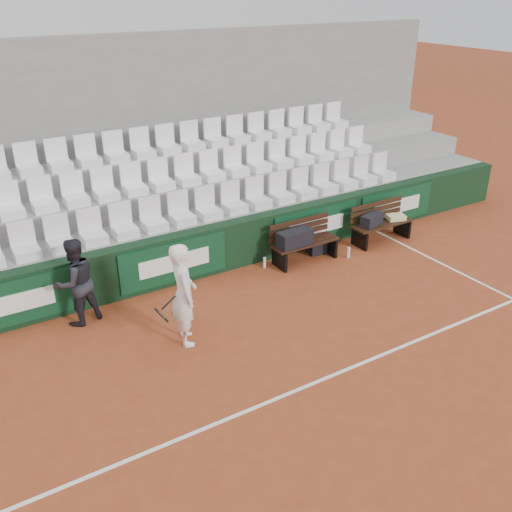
% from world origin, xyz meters
% --- Properties ---
extents(ground, '(80.00, 80.00, 0.00)m').
position_xyz_m(ground, '(0.00, 0.00, 0.00)').
color(ground, '#984122').
rests_on(ground, ground).
extents(court_baseline, '(18.00, 0.06, 0.01)m').
position_xyz_m(court_baseline, '(0.00, 0.00, 0.00)').
color(court_baseline, white).
rests_on(court_baseline, ground).
extents(back_barrier, '(18.00, 0.34, 1.00)m').
position_xyz_m(back_barrier, '(0.07, 3.99, 0.50)').
color(back_barrier, black).
rests_on(back_barrier, ground).
extents(grandstand_tier_front, '(18.00, 0.95, 1.00)m').
position_xyz_m(grandstand_tier_front, '(0.00, 4.62, 0.50)').
color(grandstand_tier_front, gray).
rests_on(grandstand_tier_front, ground).
extents(grandstand_tier_mid, '(18.00, 0.95, 1.45)m').
position_xyz_m(grandstand_tier_mid, '(0.00, 5.58, 0.72)').
color(grandstand_tier_mid, gray).
rests_on(grandstand_tier_mid, ground).
extents(grandstand_tier_back, '(18.00, 0.95, 1.90)m').
position_xyz_m(grandstand_tier_back, '(0.00, 6.53, 0.95)').
color(grandstand_tier_back, '#979794').
rests_on(grandstand_tier_back, ground).
extents(grandstand_rear_wall, '(18.00, 0.30, 4.40)m').
position_xyz_m(grandstand_rear_wall, '(0.00, 7.15, 2.20)').
color(grandstand_rear_wall, gray).
rests_on(grandstand_rear_wall, ground).
extents(seat_row_front, '(11.90, 0.44, 0.63)m').
position_xyz_m(seat_row_front, '(0.00, 4.45, 1.31)').
color(seat_row_front, white).
rests_on(seat_row_front, grandstand_tier_front).
extents(seat_row_mid, '(11.90, 0.44, 0.63)m').
position_xyz_m(seat_row_mid, '(0.00, 5.40, 1.77)').
color(seat_row_mid, white).
rests_on(seat_row_mid, grandstand_tier_mid).
extents(seat_row_back, '(11.90, 0.44, 0.63)m').
position_xyz_m(seat_row_back, '(0.00, 6.35, 2.21)').
color(seat_row_back, white).
rests_on(seat_row_back, grandstand_tier_back).
extents(bench_left, '(1.50, 0.56, 0.45)m').
position_xyz_m(bench_left, '(2.61, 3.40, 0.23)').
color(bench_left, black).
rests_on(bench_left, ground).
extents(bench_right, '(1.50, 0.56, 0.45)m').
position_xyz_m(bench_right, '(4.70, 3.33, 0.23)').
color(bench_right, black).
rests_on(bench_right, ground).
extents(sports_bag_left, '(0.78, 0.37, 0.33)m').
position_xyz_m(sports_bag_left, '(2.31, 3.38, 0.61)').
color(sports_bag_left, black).
rests_on(sports_bag_left, bench_left).
extents(sports_bag_right, '(0.60, 0.39, 0.26)m').
position_xyz_m(sports_bag_right, '(4.40, 3.36, 0.58)').
color(sports_bag_right, black).
rests_on(sports_bag_right, bench_right).
extents(towel, '(0.46, 0.39, 0.11)m').
position_xyz_m(towel, '(5.10, 3.33, 0.51)').
color(towel, beige).
rests_on(towel, bench_right).
extents(sports_bag_ground, '(0.50, 0.34, 0.29)m').
position_xyz_m(sports_bag_ground, '(3.10, 3.59, 0.14)').
color(sports_bag_ground, black).
rests_on(sports_bag_ground, ground).
extents(water_bottle_near, '(0.06, 0.06, 0.23)m').
position_xyz_m(water_bottle_near, '(1.71, 3.60, 0.12)').
color(water_bottle_near, silver).
rests_on(water_bottle_near, ground).
extents(water_bottle_far, '(0.07, 0.07, 0.24)m').
position_xyz_m(water_bottle_far, '(3.50, 3.04, 0.12)').
color(water_bottle_far, silver).
rests_on(water_bottle_far, ground).
extents(tennis_player, '(0.77, 0.72, 1.77)m').
position_xyz_m(tennis_player, '(-0.82, 2.02, 0.88)').
color(tennis_player, white).
rests_on(tennis_player, ground).
extents(ball_kid, '(0.90, 0.78, 1.58)m').
position_xyz_m(ball_kid, '(-2.15, 3.51, 0.79)').
color(ball_kid, black).
rests_on(ball_kid, ground).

